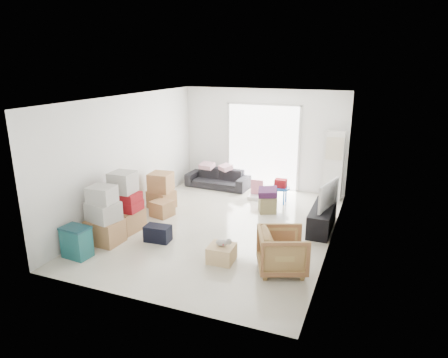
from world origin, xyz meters
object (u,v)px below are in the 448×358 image
ottoman (267,204)px  wood_crate (222,253)px  ac_tower (334,166)px  tv_console (322,218)px  kids_table (281,186)px  armchair (283,249)px  sofa (218,175)px  storage_bins (77,242)px  television (323,204)px

ottoman → wood_crate: 2.61m
ac_tower → wood_crate: ac_tower is taller
tv_console → kids_table: 1.72m
armchair → kids_table: armchair is taller
ottoman → kids_table: (0.12, 0.72, 0.24)m
tv_console → wood_crate: bearing=-124.1°
sofa → armchair: (2.77, -3.88, 0.06)m
armchair → ottoman: 2.74m
storage_bins → ottoman: 4.28m
sofa → ottoman: 2.25m
sofa → ottoman: bearing=-33.7°
television → wood_crate: 2.58m
ottoman → wood_crate: (-0.10, -2.61, -0.04)m
television → sofa: size_ratio=0.55×
ac_tower → storage_bins: (-3.85, -4.89, -0.59)m
tv_console → armchair: armchair is taller
tv_console → armchair: (-0.36, -2.05, 0.16)m
ac_tower → armchair: 4.07m
sofa → storage_bins: bearing=-96.6°
kids_table → tv_console: bearing=-45.3°
sofa → storage_bins: (-0.77, -4.74, -0.05)m
ac_tower → ottoman: 2.07m
television → ottoman: bearing=82.8°
armchair → kids_table: 3.37m
tv_console → storage_bins: bearing=-143.2°
ac_tower → wood_crate: 4.37m
armchair → wood_crate: armchair is taller
ac_tower → television: bearing=-88.6°
storage_bins → television: bearing=36.8°
television → ottoman: size_ratio=2.54×
sofa → ac_tower: bearing=5.3°
television → storage_bins: television is taller
tv_console → ottoman: bearing=159.4°
tv_console → ottoman: (-1.33, 0.50, -0.05)m
tv_console → sofa: bearing=149.7°
tv_console → wood_crate: size_ratio=3.23×
tv_console → wood_crate: (-1.43, -2.11, -0.09)m
ac_tower → armchair: size_ratio=2.19×
sofa → storage_bins: size_ratio=3.04×
ac_tower → television: ac_tower is taller
ottoman → kids_table: kids_table is taller
storage_bins → kids_table: bearing=56.8°
television → sofa: 3.63m
ac_tower → tv_console: 2.08m
ac_tower → armchair: ac_tower is taller
sofa → kids_table: bearing=-15.0°
television → kids_table: bearing=58.2°
ac_tower → ottoman: ac_tower is taller
armchair → kids_table: size_ratio=1.31×
television → armchair: armchair is taller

